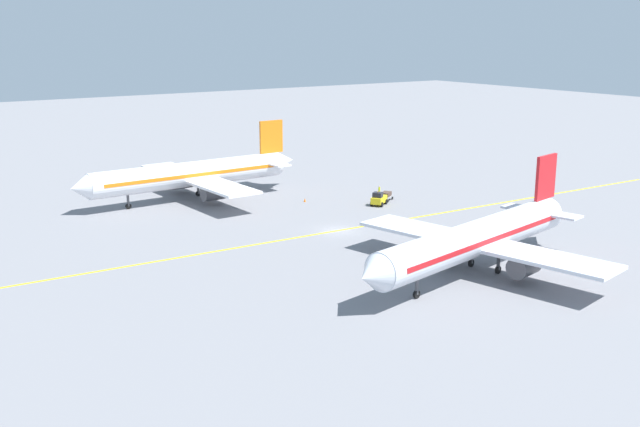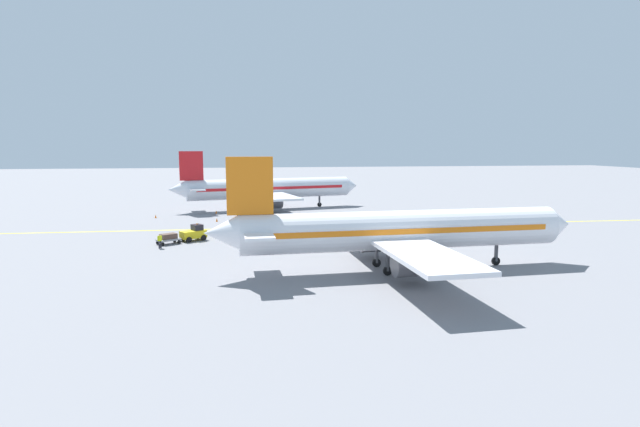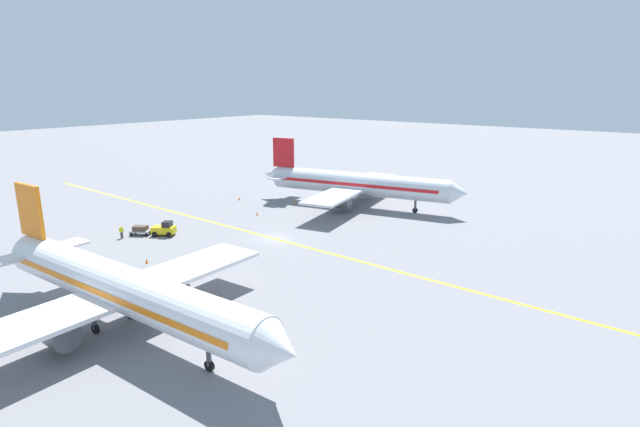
% 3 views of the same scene
% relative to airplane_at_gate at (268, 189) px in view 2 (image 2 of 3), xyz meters
% --- Properties ---
extents(ground_plane, '(400.00, 400.00, 0.00)m').
position_rel_airplane_at_gate_xyz_m(ground_plane, '(21.48, 1.95, -3.71)').
color(ground_plane, slate).
extents(apron_yellow_centreline, '(3.45, 119.97, 0.01)m').
position_rel_airplane_at_gate_xyz_m(apron_yellow_centreline, '(21.48, 1.95, -3.71)').
color(apron_yellow_centreline, yellow).
rests_on(apron_yellow_centreline, ground).
extents(airplane_at_gate, '(28.47, 35.30, 10.60)m').
position_rel_airplane_at_gate_xyz_m(airplane_at_gate, '(0.00, 0.00, 0.00)').
color(airplane_at_gate, silver).
rests_on(airplane_at_gate, ground).
extents(airplane_adjacent_stand, '(28.19, 35.50, 10.60)m').
position_rel_airplane_at_gate_xyz_m(airplane_adjacent_stand, '(47.44, 9.45, 0.00)').
color(airplane_adjacent_stand, white).
rests_on(airplane_adjacent_stand, ground).
extents(baggage_tug_white, '(2.91, 3.33, 2.11)m').
position_rel_airplane_at_gate_xyz_m(baggage_tug_white, '(29.44, -10.67, -2.81)').
color(baggage_tug_white, gold).
rests_on(baggage_tug_white, ground).
extents(baggage_cart_trailing, '(2.58, 2.94, 1.24)m').
position_rel_airplane_at_gate_xyz_m(baggage_cart_trailing, '(31.23, -13.45, -2.95)').
color(baggage_cart_trailing, gray).
rests_on(baggage_cart_trailing, ground).
extents(ground_crew_worker, '(0.41, 0.47, 1.68)m').
position_rel_airplane_at_gate_xyz_m(ground_crew_worker, '(33.60, -14.06, -2.80)').
color(ground_crew_worker, '#23232D').
rests_on(ground_crew_worker, ground).
extents(traffic_cone_near_nose, '(0.32, 0.32, 0.55)m').
position_rel_airplane_at_gate_xyz_m(traffic_cone_near_nose, '(4.66, -9.18, -3.43)').
color(traffic_cone_near_nose, orange).
rests_on(traffic_cone_near_nose, ground).
extents(traffic_cone_mid_apron, '(0.32, 0.32, 0.55)m').
position_rel_airplane_at_gate_xyz_m(traffic_cone_mid_apron, '(14.20, -8.64, -3.43)').
color(traffic_cone_mid_apron, orange).
rests_on(traffic_cone_mid_apron, ground).
extents(traffic_cone_by_wingtip, '(0.32, 0.32, 0.55)m').
position_rel_airplane_at_gate_xyz_m(traffic_cone_by_wingtip, '(37.09, -3.19, -3.43)').
color(traffic_cone_by_wingtip, orange).
rests_on(traffic_cone_by_wingtip, ground).
extents(traffic_cone_far_edge, '(0.32, 0.32, 0.55)m').
position_rel_airplane_at_gate_xyz_m(traffic_cone_far_edge, '(8.70, -18.54, -3.43)').
color(traffic_cone_far_edge, orange).
rests_on(traffic_cone_far_edge, ground).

